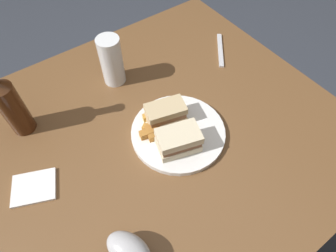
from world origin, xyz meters
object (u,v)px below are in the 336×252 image
(plate, at_px, (178,132))
(cider_bottle, at_px, (10,104))
(fork, at_px, (220,50))
(pint_glass, at_px, (112,64))
(gravy_boat, at_px, (129,250))
(sandwich_half_right, at_px, (179,140))
(sandwich_half_left, at_px, (166,113))
(napkin, at_px, (34,187))

(plate, height_order, cider_bottle, cider_bottle)
(plate, bearing_deg, fork, -149.26)
(pint_glass, xyz_separation_m, gravy_boat, (0.24, 0.50, -0.03))
(sandwich_half_right, height_order, cider_bottle, cider_bottle)
(pint_glass, relative_size, fork, 0.92)
(sandwich_half_left, relative_size, napkin, 1.14)
(plate, relative_size, cider_bottle, 1.01)
(pint_glass, relative_size, cider_bottle, 0.61)
(pint_glass, height_order, napkin, pint_glass)
(sandwich_half_left, bearing_deg, napkin, -3.84)
(sandwich_half_left, relative_size, fork, 0.70)
(plate, distance_m, sandwich_half_left, 0.07)
(gravy_boat, height_order, fork, gravy_boat)
(napkin, distance_m, fork, 0.76)
(plate, distance_m, gravy_boat, 0.35)
(sandwich_half_left, distance_m, sandwich_half_right, 0.10)
(plate, height_order, gravy_boat, gravy_boat)
(sandwich_half_left, distance_m, napkin, 0.40)
(sandwich_half_left, height_order, pint_glass, pint_glass)
(sandwich_half_left, relative_size, gravy_boat, 0.99)
(plate, distance_m, cider_bottle, 0.47)
(gravy_boat, bearing_deg, sandwich_half_left, -137.24)
(sandwich_half_left, height_order, sandwich_half_right, sandwich_half_right)
(sandwich_half_left, height_order, fork, sandwich_half_left)
(cider_bottle, bearing_deg, pint_glass, -176.76)
(cider_bottle, height_order, fork, cider_bottle)
(sandwich_half_right, xyz_separation_m, pint_glass, (0.01, -0.35, 0.02))
(napkin, bearing_deg, sandwich_half_right, 161.58)
(plate, height_order, fork, plate)
(sandwich_half_left, distance_m, fork, 0.39)
(pint_glass, xyz_separation_m, napkin, (0.37, 0.22, -0.07))
(plate, xyz_separation_m, sandwich_half_right, (0.03, 0.04, 0.04))
(sandwich_half_right, xyz_separation_m, gravy_boat, (0.25, 0.16, -0.01))
(sandwich_half_left, xyz_separation_m, gravy_boat, (0.28, 0.26, -0.01))
(gravy_boat, bearing_deg, plate, -144.44)
(napkin, bearing_deg, plate, 168.74)
(pint_glass, distance_m, napkin, 0.43)
(sandwich_half_right, relative_size, napkin, 1.19)
(pint_glass, distance_m, fork, 0.41)
(plate, xyz_separation_m, pint_glass, (0.04, -0.30, 0.06))
(cider_bottle, bearing_deg, sandwich_half_right, 134.69)
(pint_glass, height_order, gravy_boat, pint_glass)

